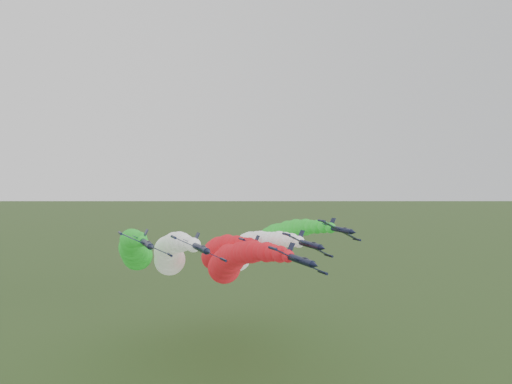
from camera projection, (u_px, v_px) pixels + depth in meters
jet_lead at (230, 261)px, 129.62m from camera, size 18.91×75.31×20.10m
jet_inner_left at (170, 253)px, 136.23m from camera, size 18.83×75.22×20.02m
jet_inner_right at (244, 251)px, 142.67m from camera, size 18.64×75.04×19.84m
jet_outer_left at (135, 250)px, 140.36m from camera, size 18.22×74.62×19.41m
jet_outer_right at (273, 239)px, 156.21m from camera, size 18.33×74.73×19.52m
jet_trail at (217, 252)px, 155.46m from camera, size 17.96×74.36×19.16m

